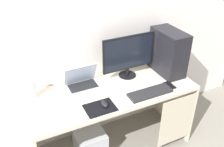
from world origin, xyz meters
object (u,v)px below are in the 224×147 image
(speaker, at_px, (32,89))
(subwoofer, at_px, (90,143))
(monitor, at_px, (128,55))
(laptop, at_px, (82,83))
(pc_tower, at_px, (168,52))
(keyboard, at_px, (150,93))
(mouse_left, at_px, (104,104))
(cell_phone, at_px, (169,85))

(speaker, distance_m, subwoofer, 0.83)
(monitor, relative_size, laptop, 1.79)
(pc_tower, distance_m, subwoofer, 1.23)
(laptop, xyz_separation_m, keyboard, (0.52, -0.38, -0.03))
(monitor, xyz_separation_m, speaker, (-0.95, 0.05, -0.15))
(keyboard, relative_size, mouse_left, 4.38)
(monitor, bearing_deg, subwoofer, -162.85)
(laptop, xyz_separation_m, cell_phone, (0.76, -0.35, -0.04))
(monitor, bearing_deg, keyboard, -84.96)
(subwoofer, bearing_deg, mouse_left, -65.61)
(speaker, distance_m, mouse_left, 0.66)
(monitor, xyz_separation_m, laptop, (-0.49, 0.01, -0.19))
(laptop, height_order, speaker, laptop)
(speaker, relative_size, cell_phone, 1.35)
(mouse_left, xyz_separation_m, cell_phone, (0.69, 0.01, -0.02))
(monitor, bearing_deg, pc_tower, -13.53)
(monitor, height_order, laptop, monitor)
(laptop, bearing_deg, subwoofer, -96.44)
(cell_phone, bearing_deg, monitor, 129.22)
(laptop, bearing_deg, speaker, 175.70)
(monitor, height_order, subwoofer, monitor)
(laptop, height_order, mouse_left, laptop)
(monitor, xyz_separation_m, mouse_left, (-0.42, -0.35, -0.22))
(pc_tower, relative_size, monitor, 0.83)
(pc_tower, distance_m, speaker, 1.37)
(laptop, xyz_separation_m, speaker, (-0.46, 0.03, 0.04))
(laptop, distance_m, subwoofer, 0.66)
(speaker, height_order, mouse_left, speaker)
(keyboard, height_order, mouse_left, mouse_left)
(pc_tower, bearing_deg, monitor, 166.47)
(speaker, relative_size, keyboard, 0.42)
(monitor, relative_size, cell_phone, 4.23)
(pc_tower, bearing_deg, mouse_left, -163.25)
(cell_phone, relative_size, subwoofer, 0.45)
(cell_phone, bearing_deg, pc_tower, 61.26)
(laptop, bearing_deg, cell_phone, -24.79)
(speaker, bearing_deg, mouse_left, -36.77)
(mouse_left, distance_m, cell_phone, 0.69)
(pc_tower, height_order, subwoofer, pc_tower)
(mouse_left, bearing_deg, cell_phone, 0.73)
(laptop, bearing_deg, mouse_left, -79.45)
(cell_phone, xyz_separation_m, subwoofer, (-0.78, 0.18, -0.59))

